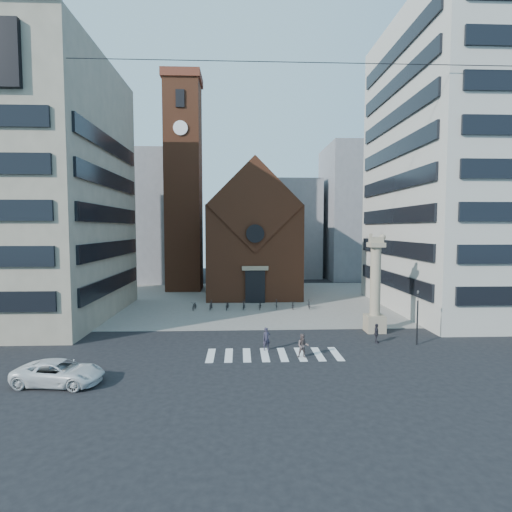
% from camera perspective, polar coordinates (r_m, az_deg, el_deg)
% --- Properties ---
extents(ground, '(120.00, 120.00, 0.00)m').
position_cam_1_polar(ground, '(32.59, 1.09, -12.31)').
color(ground, black).
rests_on(ground, ground).
extents(piazza, '(46.00, 30.00, 0.05)m').
position_cam_1_polar(piazza, '(51.08, -0.23, -6.29)').
color(piazza, gray).
rests_on(piazza, ground).
extents(zebra_crossing, '(10.20, 3.20, 0.01)m').
position_cam_1_polar(zebra_crossing, '(29.77, 2.55, -13.89)').
color(zebra_crossing, white).
rests_on(zebra_crossing, ground).
extents(church, '(12.00, 16.65, 18.00)m').
position_cam_1_polar(church, '(56.30, -0.46, 2.81)').
color(church, brown).
rests_on(church, ground).
extents(campanile, '(5.50, 5.50, 31.20)m').
position_cam_1_polar(campanile, '(60.12, -10.29, 10.23)').
color(campanile, brown).
rests_on(campanile, ground).
extents(building_left, '(18.00, 20.00, 26.00)m').
position_cam_1_polar(building_left, '(46.91, -30.83, 8.15)').
color(building_left, gray).
rests_on(building_left, ground).
extents(building_right, '(18.00, 22.00, 32.00)m').
position_cam_1_polar(building_right, '(50.87, 28.85, 11.25)').
color(building_right, '#B2AEA1').
rests_on(building_right, ground).
extents(bg_block_left, '(16.00, 14.00, 22.00)m').
position_cam_1_polar(bg_block_left, '(73.50, -16.73, 5.27)').
color(bg_block_left, gray).
rests_on(bg_block_left, ground).
extents(bg_block_mid, '(14.00, 12.00, 18.00)m').
position_cam_1_polar(bg_block_mid, '(76.63, 3.52, 3.88)').
color(bg_block_mid, gray).
rests_on(bg_block_mid, ground).
extents(bg_block_right, '(16.00, 14.00, 24.00)m').
position_cam_1_polar(bg_block_right, '(77.08, 15.74, 5.97)').
color(bg_block_right, gray).
rests_on(bg_block_right, ground).
extents(lion_column, '(1.63, 1.60, 8.68)m').
position_cam_1_polar(lion_column, '(36.69, 16.67, -5.09)').
color(lion_column, tan).
rests_on(lion_column, ground).
extents(traffic_light, '(0.13, 0.16, 4.30)m').
position_cam_1_polar(traffic_light, '(33.98, 22.06, -7.95)').
color(traffic_light, black).
rests_on(traffic_light, ground).
extents(white_car, '(5.32, 2.93, 1.41)m').
position_cam_1_polar(white_car, '(26.92, -26.29, -14.70)').
color(white_car, silver).
rests_on(white_car, ground).
extents(pedestrian_0, '(0.74, 0.64, 1.72)m').
position_cam_1_polar(pedestrian_0, '(30.54, 1.51, -11.75)').
color(pedestrian_0, '#2C2838').
rests_on(pedestrian_0, ground).
extents(pedestrian_1, '(0.91, 0.75, 1.71)m').
position_cam_1_polar(pedestrian_1, '(29.04, 6.74, -12.62)').
color(pedestrian_1, brown).
rests_on(pedestrian_1, ground).
extents(pedestrian_2, '(0.59, 0.97, 1.55)m').
position_cam_1_polar(pedestrian_2, '(33.79, 16.82, -10.53)').
color(pedestrian_2, '#242229').
rests_on(pedestrian_2, ground).
extents(scooter_0, '(0.78, 1.82, 0.93)m').
position_cam_1_polar(scooter_0, '(45.39, -8.80, -7.01)').
color(scooter_0, '#232325').
rests_on(scooter_0, piazza).
extents(scooter_1, '(0.64, 1.75, 1.03)m').
position_cam_1_polar(scooter_1, '(45.21, -6.46, -6.97)').
color(scooter_1, '#232325').
rests_on(scooter_1, piazza).
extents(scooter_2, '(0.78, 1.82, 0.93)m').
position_cam_1_polar(scooter_2, '(45.13, -4.11, -7.04)').
color(scooter_2, '#232325').
rests_on(scooter_2, piazza).
extents(scooter_3, '(0.64, 1.75, 1.03)m').
position_cam_1_polar(scooter_3, '(45.11, -1.75, -6.97)').
color(scooter_3, '#232325').
rests_on(scooter_3, piazza).
extents(scooter_4, '(0.78, 1.82, 0.93)m').
position_cam_1_polar(scooter_4, '(45.17, 0.60, -7.02)').
color(scooter_4, '#232325').
rests_on(scooter_4, piazza).
extents(scooter_5, '(0.64, 1.75, 1.03)m').
position_cam_1_polar(scooter_5, '(45.30, 2.95, -6.93)').
color(scooter_5, '#232325').
rests_on(scooter_5, piazza).
extents(scooter_6, '(0.78, 1.82, 0.93)m').
position_cam_1_polar(scooter_6, '(45.52, 5.28, -6.95)').
color(scooter_6, '#232325').
rests_on(scooter_6, piazza).
extents(scooter_7, '(0.64, 1.75, 1.03)m').
position_cam_1_polar(scooter_7, '(45.79, 7.58, -6.84)').
color(scooter_7, '#232325').
rests_on(scooter_7, piazza).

